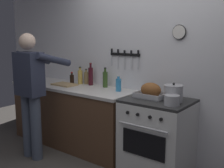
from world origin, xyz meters
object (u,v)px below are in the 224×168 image
Objects in this scene: person_cook at (31,88)px; bottle_vinegar at (86,78)px; bottle_dish_soap at (118,85)px; bottle_olive_oil at (105,79)px; stove at (157,136)px; stock_pot at (173,93)px; saucepan at (172,100)px; bottle_cooking_oil at (80,77)px; roasting_pan at (151,91)px; cutting_board at (65,84)px; bottle_wine_red at (91,76)px; bottle_soy_sauce at (72,79)px.

person_cook is 0.89m from bottle_vinegar.
bottle_olive_oil is at bearing 161.29° from bottle_dish_soap.
bottle_olive_oil reaches higher than stove.
stock_pot is 0.16m from saucepan.
bottle_cooking_oil is (-0.48, -0.01, -0.01)m from bottle_olive_oil.
person_cook is 6.38× the size of bottle_cooking_oil.
bottle_dish_soap is at bearing 170.92° from roasting_pan.
person_cook reaches higher than stock_pot.
bottle_olive_oil reaches higher than saucepan.
stock_pot is 1.72m from cutting_board.
bottle_wine_red is (0.29, 0.84, 0.09)m from person_cook.
roasting_pan is 1.24× the size of bottle_olive_oil.
person_cook is at bearing -100.89° from bottle_vinegar.
roasting_pan is at bearing -10.42° from bottle_vinegar.
cutting_board reaches higher than stove.
saucepan is at bearing -15.37° from bottle_dish_soap.
stove is at bearing -4.56° from bottle_soy_sauce.
bottle_wine_red is 0.28m from bottle_olive_oil.
bottle_olive_oil is at bearing 167.30° from roasting_pan.
bottle_soy_sauce is 0.13m from bottle_cooking_oil.
bottle_wine_red is at bearing 15.26° from bottle_soy_sauce.
roasting_pan reaches higher than cutting_board.
bottle_dish_soap is at bearing -11.42° from bottle_vinegar.
bottle_olive_oil reaches higher than bottle_dish_soap.
stove is at bearing 1.08° from cutting_board.
bottle_dish_soap is at bearing 8.23° from cutting_board.
saucepan reaches higher than stove.
bottle_wine_red is 1.17× the size of bottle_olive_oil.
bottle_olive_oil is (-0.95, 0.21, 0.57)m from stove.
person_cook reaches higher than bottle_wine_red.
bottle_olive_oil is (-0.85, 0.19, 0.03)m from roasting_pan.
cutting_board is 0.91m from bottle_dish_soap.
bottle_soy_sauce is at bearing 176.16° from stock_pot.
bottle_dish_soap is (0.88, 0.73, 0.04)m from person_cook.
stove is 3.18× the size of bottle_olive_oil.
stock_pot is at bearing -6.49° from bottle_cooking_oil.
bottle_dish_soap is at bearing 164.63° from saucepan.
person_cook is 10.00× the size of saucepan.
bottle_olive_oil is at bearing -27.29° from person_cook.
roasting_pan is 0.87m from bottle_olive_oil.
stock_pot is at bearing -8.05° from bottle_wine_red.
bottle_olive_oil is at bearing 21.82° from cutting_board.
bottle_soy_sauce is at bearing -146.74° from bottle_vinegar.
saucepan reaches higher than cutting_board.
bottle_wine_red is (-1.12, 0.19, 0.05)m from roasting_pan.
stove is 0.58m from saucepan.
bottle_wine_red reaches higher than roasting_pan.
bottle_cooking_oil is (-1.61, 0.18, 0.01)m from stock_pot.
bottle_wine_red is (-1.23, 0.21, 0.59)m from stove.
bottle_wine_red is 1.45× the size of bottle_vinegar.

